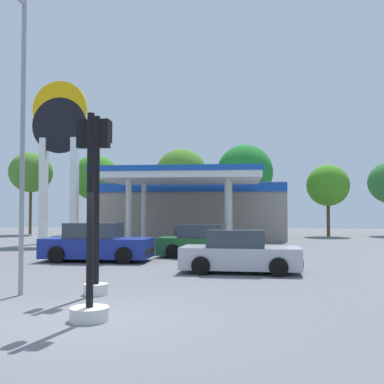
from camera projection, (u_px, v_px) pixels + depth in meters
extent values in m
plane|color=slate|center=(88.00, 318.00, 9.31)|extent=(90.00, 90.00, 0.00)
cube|color=gray|center=(195.00, 212.00, 34.64)|extent=(12.96, 5.99, 3.99)
cube|color=#194CB2|center=(190.00, 187.00, 31.68)|extent=(12.96, 0.12, 0.60)
cube|color=white|center=(182.00, 178.00, 27.80)|extent=(9.14, 7.33, 0.35)
cube|color=#194CB2|center=(182.00, 173.00, 27.81)|extent=(9.24, 7.43, 0.30)
cylinder|color=silver|center=(129.00, 214.00, 26.02)|extent=(0.32, 0.32, 3.82)
cylinder|color=silver|center=(228.00, 214.00, 25.42)|extent=(0.32, 0.32, 3.82)
cylinder|color=silver|center=(144.00, 213.00, 30.03)|extent=(0.32, 0.32, 3.82)
cylinder|color=silver|center=(230.00, 213.00, 29.43)|extent=(0.32, 0.32, 3.82)
cube|color=#4C4C51|center=(182.00, 237.00, 27.67)|extent=(0.90, 0.60, 1.10)
cube|color=white|center=(43.00, 191.00, 29.74)|extent=(0.40, 0.56, 6.69)
cube|color=white|center=(74.00, 191.00, 29.51)|extent=(0.40, 0.56, 6.69)
cylinder|color=black|center=(60.00, 125.00, 29.78)|extent=(3.54, 0.22, 3.54)
cylinder|color=#F2B20C|center=(60.00, 109.00, 29.84)|extent=(3.54, 0.22, 3.54)
cube|color=white|center=(60.00, 117.00, 29.86)|extent=(3.26, 0.08, 0.64)
cylinder|color=black|center=(236.00, 249.00, 21.74)|extent=(0.65, 0.29, 0.63)
cylinder|color=black|center=(231.00, 252.00, 20.10)|extent=(0.65, 0.29, 0.63)
cylinder|color=black|center=(182.00, 248.00, 22.31)|extent=(0.65, 0.29, 0.63)
cylinder|color=black|center=(173.00, 251.00, 20.66)|extent=(0.65, 0.29, 0.63)
cube|color=#1E5928|center=(205.00, 246.00, 21.21)|extent=(4.29, 2.18, 0.75)
cube|color=#2D3842|center=(202.00, 231.00, 21.27)|extent=(2.12, 1.74, 0.63)
cube|color=black|center=(250.00, 249.00, 20.76)|extent=(0.30, 1.65, 0.24)
cylinder|color=black|center=(277.00, 261.00, 16.69)|extent=(0.63, 0.24, 0.62)
cylinder|color=black|center=(279.00, 267.00, 15.05)|extent=(0.63, 0.24, 0.62)
cylinder|color=black|center=(207.00, 260.00, 17.09)|extent=(0.63, 0.24, 0.62)
cylinder|color=black|center=(201.00, 266.00, 15.45)|extent=(0.63, 0.24, 0.62)
cube|color=#B2B2BA|center=(241.00, 258.00, 16.08)|extent=(4.14, 1.89, 0.74)
cube|color=#2D3842|center=(236.00, 239.00, 16.12)|extent=(2.00, 1.60, 0.62)
cube|color=black|center=(300.00, 262.00, 15.76)|extent=(0.19, 1.62, 0.23)
cylinder|color=black|center=(135.00, 251.00, 20.33)|extent=(0.68, 0.24, 0.68)
cylinder|color=black|center=(124.00, 256.00, 18.52)|extent=(0.68, 0.24, 0.68)
cylinder|color=black|center=(73.00, 251.00, 20.66)|extent=(0.68, 0.24, 0.68)
cylinder|color=black|center=(57.00, 255.00, 18.84)|extent=(0.68, 0.24, 0.68)
cube|color=navy|center=(97.00, 248.00, 19.60)|extent=(4.47, 1.90, 0.81)
cube|color=#2D3842|center=(94.00, 231.00, 19.64)|extent=(2.13, 1.67, 0.68)
cube|color=black|center=(149.00, 251.00, 19.34)|extent=(0.14, 1.78, 0.25)
cylinder|color=silver|center=(89.00, 314.00, 9.13)|extent=(0.76, 0.76, 0.26)
cylinder|color=black|center=(90.00, 209.00, 9.20)|extent=(0.14, 0.14, 3.81)
cube|color=black|center=(83.00, 134.00, 9.44)|extent=(0.21, 0.20, 0.57)
sphere|color=red|center=(85.00, 126.00, 9.57)|extent=(0.15, 0.15, 0.15)
sphere|color=#D89E0C|center=(85.00, 135.00, 9.56)|extent=(0.15, 0.15, 0.15)
sphere|color=green|center=(85.00, 144.00, 9.56)|extent=(0.15, 0.15, 0.15)
cube|color=black|center=(104.00, 134.00, 9.39)|extent=(0.21, 0.20, 0.57)
sphere|color=red|center=(106.00, 126.00, 9.52)|extent=(0.15, 0.15, 0.15)
sphere|color=#D89E0C|center=(106.00, 135.00, 9.52)|extent=(0.15, 0.15, 0.15)
sphere|color=green|center=(106.00, 143.00, 9.51)|extent=(0.15, 0.15, 0.15)
cylinder|color=silver|center=(96.00, 289.00, 11.91)|extent=(0.62, 0.62, 0.27)
cylinder|color=black|center=(97.00, 199.00, 12.00)|extent=(0.14, 0.14, 4.29)
cube|color=black|center=(91.00, 132.00, 12.25)|extent=(0.21, 0.20, 0.57)
sphere|color=red|center=(92.00, 126.00, 12.37)|extent=(0.15, 0.15, 0.15)
sphere|color=#D89E0C|center=(92.00, 133.00, 12.37)|extent=(0.15, 0.15, 0.15)
sphere|color=green|center=(92.00, 140.00, 12.36)|extent=(0.15, 0.15, 0.15)
cube|color=black|center=(107.00, 132.00, 12.20)|extent=(0.21, 0.20, 0.57)
sphere|color=red|center=(109.00, 126.00, 12.32)|extent=(0.15, 0.15, 0.15)
sphere|color=#D89E0C|center=(109.00, 133.00, 12.32)|extent=(0.15, 0.15, 0.15)
sphere|color=green|center=(109.00, 140.00, 12.31)|extent=(0.15, 0.15, 0.15)
cylinder|color=brown|center=(30.00, 211.00, 40.59)|extent=(0.24, 0.24, 3.98)
ellipsoid|color=#477B2A|center=(31.00, 172.00, 40.72)|extent=(3.72, 3.72, 3.46)
cylinder|color=brown|center=(95.00, 215.00, 40.48)|extent=(0.24, 0.24, 3.40)
ellipsoid|color=#378423|center=(95.00, 178.00, 40.60)|extent=(4.02, 4.02, 3.93)
cylinder|color=brown|center=(181.00, 214.00, 38.55)|extent=(0.27, 0.27, 3.52)
ellipsoid|color=#468227|center=(181.00, 174.00, 38.68)|extent=(4.21, 4.21, 4.10)
cylinder|color=brown|center=(245.00, 214.00, 38.84)|extent=(0.37, 0.37, 3.51)
ellipsoid|color=#1E772B|center=(245.00, 172.00, 38.97)|extent=(4.63, 4.63, 4.57)
cylinder|color=brown|center=(328.00, 219.00, 37.68)|extent=(0.27, 0.27, 2.82)
ellipsoid|color=#408921|center=(328.00, 185.00, 37.77)|extent=(3.40, 3.40, 3.33)
cylinder|color=gray|center=(23.00, 146.00, 11.98)|extent=(0.12, 0.12, 7.56)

